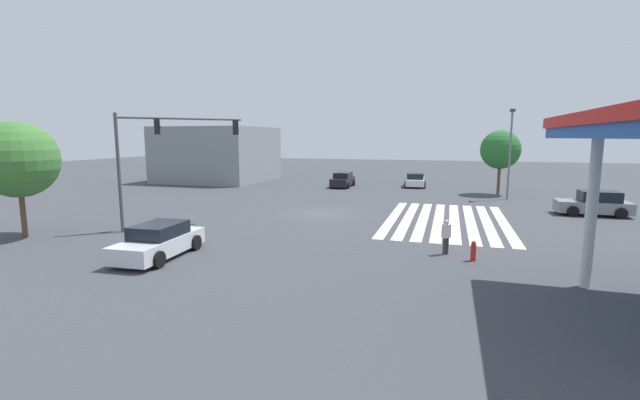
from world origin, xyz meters
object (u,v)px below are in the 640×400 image
Objects in this scene: traffic_signal_mast at (159,146)px; fire_hydrant at (473,251)px; car_1 at (159,241)px; tree_corner_b at (18,160)px; tree_corner_a at (501,150)px; car_2 at (343,180)px; street_light_pole_a at (510,145)px; car_0 at (415,180)px; car_3 at (594,204)px; pedestrian at (446,235)px.

traffic_signal_mast reaches higher than fire_hydrant.
car_1 is 0.79× the size of tree_corner_b.
tree_corner_a is at bearing -7.98° from fire_hydrant.
car_1 is 1.02× the size of car_2.
car_1 is 28.80m from street_light_pole_a.
traffic_signal_mast is 1.50× the size of car_0.
car_1 is 28.17m from car_2.
street_light_pole_a reaches higher than traffic_signal_mast.
street_light_pole_a is at bearing -10.34° from fire_hydrant.
car_1 is 1.07× the size of car_3.
car_3 is 0.59× the size of street_light_pole_a.
car_3 is 5.11× the size of fire_hydrant.
tree_corner_a reaches higher than fire_hydrant.
car_3 is 34.29m from tree_corner_b.
car_3 is at bearing -144.14° from street_light_pole_a.
car_2 is at bearing 103.54° from car_0.
tree_corner_b is (-29.30, 17.59, 3.34)m from car_0.
street_light_pole_a is 33.90m from tree_corner_b.
car_0 is 11.49m from street_light_pole_a.
car_0 is at bearing -38.00° from pedestrian.
car_2 is 5.32× the size of fire_hydrant.
street_light_pole_a is at bearing -135.23° from car_0.
car_3 is at bearing -140.49° from car_0.
car_1 is (-30.38, 8.55, 0.01)m from car_0.
pedestrian is (-24.13, -10.62, 0.14)m from car_2.
tree_corner_b reaches higher than car_3.
car_1 is at bearing -3.52° from car_2.
street_light_pole_a reaches higher than car_3.
traffic_signal_mast is 4.12× the size of pedestrian.
traffic_signal_mast reaches higher than tree_corner_a.
car_0 is 9.37m from tree_corner_a.
tree_corner_a reaches higher than car_1.
street_light_pole_a is (23.19, -16.65, 3.79)m from car_1.
fire_hydrant is (2.22, -22.06, -3.59)m from tree_corner_b.
car_2 is 1.04× the size of car_3.
traffic_signal_mast reaches higher than car_2.
street_light_pole_a is (18.12, -20.27, -0.17)m from traffic_signal_mast.
car_0 is 26.59m from pedestrian.
pedestrian is at bearing -176.39° from car_0.
fire_hydrant is (-27.09, -4.47, -0.25)m from car_0.
car_0 is 0.74× the size of tree_corner_a.
car_0 is 18.56m from car_3.
pedestrian is 20.09m from street_light_pole_a.
tree_corner_b reaches higher than pedestrian.
traffic_signal_mast is at bearing 25.21° from car_3.
tree_corner_a is 35.65m from tree_corner_b.
car_2 reaches higher than car_1.
tree_corner_b reaches higher than fire_hydrant.
car_1 is 0.63× the size of street_light_pole_a.
traffic_signal_mast is at bearing 40.87° from pedestrian.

